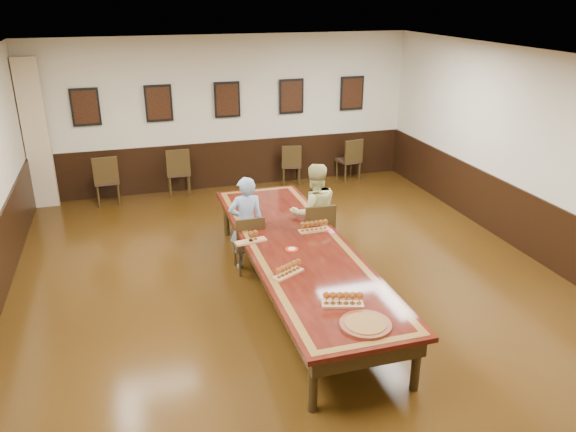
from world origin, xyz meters
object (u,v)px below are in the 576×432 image
object	(u,v)px
spare_chair_d	(349,159)
conference_table	(298,255)
chair_man	(248,242)
person_man	(246,223)
spare_chair_c	(291,164)
chair_woman	(316,232)
person_woman	(314,213)
carved_platter	(365,325)
spare_chair_a	(106,179)
spare_chair_b	(178,171)

from	to	relation	value
spare_chair_d	conference_table	bearing A→B (deg)	50.96
chair_man	person_man	size ratio (longest dim) A/B	0.63
spare_chair_c	chair_woman	bearing A→B (deg)	92.44
spare_chair_c	person_woman	xyz separation A→B (m)	(-0.77, -3.76, 0.34)
person_woman	carved_platter	size ratio (longest dim) A/B	2.58
chair_woman	carved_platter	distance (m)	3.06
carved_platter	chair_man	bearing A→B (deg)	100.72
chair_man	spare_chair_c	bearing A→B (deg)	-115.86
spare_chair_d	carved_platter	bearing A→B (deg)	59.75
spare_chair_a	conference_table	world-z (taller)	spare_chair_a
spare_chair_a	carved_platter	distance (m)	7.21
person_woman	spare_chair_a	bearing A→B (deg)	-47.55
person_man	carved_platter	distance (m)	3.18
spare_chair_c	conference_table	distance (m)	4.96
spare_chair_d	person_man	bearing A→B (deg)	39.60
chair_woman	person_man	size ratio (longest dim) A/B	0.69
spare_chair_d	person_man	xyz separation A→B (m)	(-3.17, -3.62, 0.25)
spare_chair_b	conference_table	size ratio (longest dim) A/B	0.20
chair_woman	spare_chair_c	xyz separation A→B (m)	(0.77, 3.86, -0.06)
spare_chair_b	person_woman	distance (m)	4.12
spare_chair_a	person_woman	xyz separation A→B (m)	(3.15, -3.59, 0.28)
person_man	person_woman	size ratio (longest dim) A/B	0.93
carved_platter	spare_chair_a	bearing A→B (deg)	111.54
chair_woman	spare_chair_d	bearing A→B (deg)	-118.00
person_woman	carved_platter	distance (m)	3.15
carved_platter	conference_table	bearing A→B (deg)	91.95
chair_man	person_man	world-z (taller)	person_man
chair_woman	conference_table	bearing A→B (deg)	58.72
chair_woman	conference_table	xyz separation A→B (m)	(-0.58, -0.91, 0.10)
chair_man	person_woman	bearing A→B (deg)	-175.76
spare_chair_c	person_woman	bearing A→B (deg)	92.15
person_man	spare_chair_d	bearing A→B (deg)	-131.36
chair_man	person_man	distance (m)	0.29
spare_chair_d	chair_woman	bearing A→B (deg)	51.62
person_man	carved_platter	world-z (taller)	person_man
person_man	chair_man	bearing A→B (deg)	90.00
person_woman	spare_chair_b	bearing A→B (deg)	-64.22
carved_platter	person_man	bearing A→B (deg)	100.39
spare_chair_b	person_woman	xyz separation A→B (m)	(1.71, -3.73, 0.28)
chair_man	spare_chair_a	world-z (taller)	spare_chair_a
chair_woman	spare_chair_a	size ratio (longest dim) A/B	1.00
spare_chair_a	person_man	world-z (taller)	person_man
chair_man	spare_chair_c	xyz separation A→B (m)	(1.85, 3.84, -0.01)
spare_chair_a	person_woman	bearing A→B (deg)	127.23
spare_chair_a	person_man	distance (m)	4.14
spare_chair_a	spare_chair_c	distance (m)	3.92
spare_chair_c	chair_man	bearing A→B (deg)	78.00
chair_man	carved_platter	distance (m)	3.10
chair_man	spare_chair_b	world-z (taller)	spare_chair_b
conference_table	person_woman	bearing A→B (deg)	60.31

